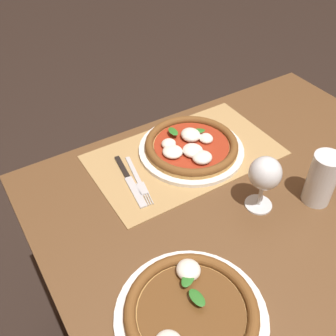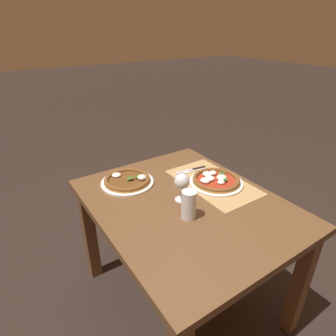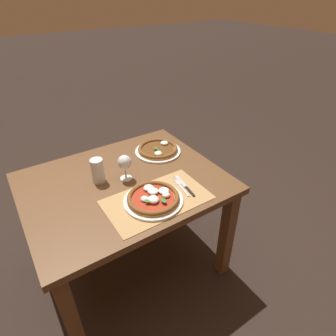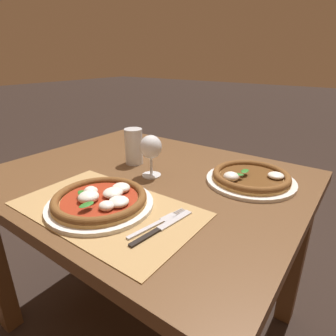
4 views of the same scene
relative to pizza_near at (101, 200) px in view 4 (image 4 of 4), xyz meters
name	(u,v)px [view 4 (image 4 of 4)]	position (x,y,z in m)	size (l,w,h in m)	color
ground_plane	(150,320)	(-0.05, 0.26, -0.76)	(24.00, 24.00, 0.00)	black
dining_table	(146,202)	(-0.05, 0.26, -0.14)	(1.12, 0.91, 0.74)	brown
paper_placemat	(107,209)	(0.02, 0.00, -0.02)	(0.55, 0.32, 0.00)	#A88451
pizza_near	(101,200)	(0.00, 0.00, 0.00)	(0.31, 0.31, 0.05)	silver
pizza_far	(251,177)	(0.29, 0.43, 0.00)	(0.31, 0.31, 0.05)	silver
wine_glass	(151,149)	(-0.03, 0.27, 0.08)	(0.08, 0.08, 0.16)	silver
pint_glass	(134,147)	(-0.17, 0.33, 0.05)	(0.07, 0.07, 0.15)	silver
fork	(159,223)	(0.19, 0.03, -0.02)	(0.05, 0.20, 0.00)	#B7B7BC
knife	(163,227)	(0.21, 0.02, -0.02)	(0.04, 0.22, 0.01)	black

